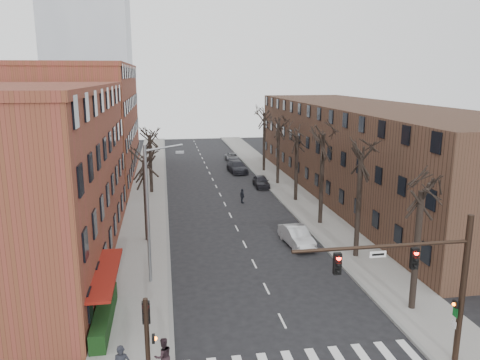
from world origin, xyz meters
name	(u,v)px	position (x,y,z in m)	size (l,w,h in m)	color
sidewalk_left	(148,190)	(-8.00, 35.00, 0.07)	(4.00, 90.00, 0.15)	gray
sidewalk_right	(283,185)	(8.00, 35.00, 0.07)	(4.00, 90.00, 0.15)	gray
building_left_near	(19,181)	(-16.00, 15.00, 6.00)	(12.00, 26.00, 12.00)	brown
building_left_far	(85,124)	(-16.00, 44.00, 7.00)	(12.00, 28.00, 14.00)	brown
building_right	(365,150)	(16.00, 30.00, 5.00)	(12.00, 50.00, 10.00)	#452C20
awning_left	(109,317)	(-9.40, 6.00, 0.00)	(1.20, 7.00, 0.15)	maroon
hedge	(104,315)	(-9.50, 5.00, 0.65)	(0.80, 6.00, 1.00)	#143311
tree_right_a	(411,310)	(7.60, 4.00, 0.00)	(5.20, 5.20, 10.00)	black
tree_right_b	(355,257)	(7.60, 12.00, 0.00)	(5.20, 5.20, 10.80)	black
tree_right_c	(320,224)	(7.60, 20.00, 0.00)	(5.20, 5.20, 11.60)	black
tree_right_d	(295,201)	(7.60, 28.00, 0.00)	(5.20, 5.20, 10.00)	black
tree_right_e	(277,184)	(7.60, 36.00, 0.00)	(5.20, 5.20, 10.80)	black
tree_right_f	(264,171)	(7.60, 44.00, 0.00)	(5.20, 5.20, 11.60)	black
tree_left_a	(148,241)	(-7.60, 18.00, 0.00)	(5.20, 5.20, 9.50)	black
tree_left_b	(152,193)	(-7.60, 34.00, 0.00)	(5.20, 5.20, 9.50)	black
signal_mast_arm	(432,277)	(5.45, -1.00, 4.40)	(8.14, 0.30, 7.20)	black
signal_pole_left	(147,338)	(-6.99, -0.95, 2.61)	(0.47, 0.44, 4.40)	black
streetlight	(150,208)	(-7.03, 10.00, 5.01)	(2.45, 0.22, 9.03)	slate
silver_sedan	(297,236)	(4.00, 15.15, 0.75)	(1.58, 4.52, 1.49)	#B0B3B8
parked_car_near	(261,181)	(5.30, 34.90, 0.70)	(1.64, 4.09, 1.39)	black
parked_car_mid	(237,167)	(3.80, 43.84, 0.77)	(2.15, 5.30, 1.54)	black
parked_car_far	(232,157)	(4.45, 52.62, 0.60)	(1.98, 4.29, 1.19)	slate
pedestrian_b	(163,356)	(-6.40, 0.19, 1.00)	(0.82, 0.64, 1.69)	black
pedestrian_crossing	(242,196)	(1.85, 28.09, 0.77)	(0.90, 0.38, 1.54)	black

